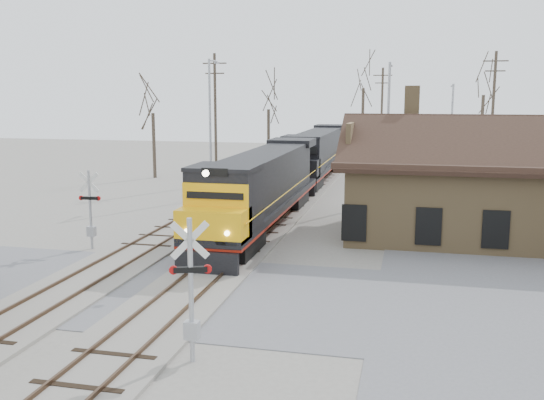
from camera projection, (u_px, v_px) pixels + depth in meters
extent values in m
plane|color=gray|center=(189.00, 292.00, 23.09)|extent=(140.00, 140.00, 0.00)
cube|color=slate|center=(189.00, 292.00, 23.09)|extent=(60.00, 9.00, 0.03)
cube|color=gray|center=(275.00, 215.00, 37.47)|extent=(3.40, 90.00, 0.12)
cube|color=#473323|center=(264.00, 213.00, 37.61)|extent=(0.08, 90.00, 0.14)
cube|color=#473323|center=(286.00, 214.00, 37.29)|extent=(0.08, 90.00, 0.14)
cube|color=gray|center=(206.00, 212.00, 38.47)|extent=(3.40, 90.00, 0.12)
cube|color=#473323|center=(195.00, 210.00, 38.61)|extent=(0.08, 90.00, 0.14)
cube|color=#473323|center=(217.00, 211.00, 38.29)|extent=(0.08, 90.00, 0.14)
cube|color=olive|center=(486.00, 200.00, 31.60)|extent=(14.00, 8.00, 4.00)
cube|color=black|center=(489.00, 160.00, 31.23)|extent=(15.20, 9.20, 0.30)
cube|color=black|center=(496.00, 144.00, 28.85)|extent=(15.00, 4.71, 2.66)
cube|color=black|center=(485.00, 137.00, 33.27)|extent=(15.00, 4.71, 2.66)
cube|color=olive|center=(412.00, 106.00, 33.09)|extent=(0.80, 0.80, 2.20)
cube|color=black|center=(231.00, 243.00, 28.40)|extent=(2.44, 3.90, 0.98)
cube|color=black|center=(286.00, 199.00, 40.57)|extent=(2.44, 3.90, 0.98)
cube|color=black|center=(263.00, 204.00, 34.35)|extent=(2.93, 19.50, 0.34)
cube|color=maroon|center=(263.00, 207.00, 34.39)|extent=(2.95, 19.50, 0.12)
cube|color=black|center=(268.00, 174.00, 35.26)|extent=(2.54, 14.14, 2.73)
cube|color=black|center=(225.00, 198.00, 27.16)|extent=(2.93, 2.73, 2.73)
cube|color=#FEB50D|center=(214.00, 224.00, 25.72)|extent=(2.93, 1.76, 1.37)
cube|color=black|center=(207.00, 264.00, 25.03)|extent=(2.73, 0.25, 0.98)
cylinder|color=#FFF2CC|center=(206.00, 173.00, 24.46)|extent=(0.27, 0.10, 0.27)
cube|color=black|center=(305.00, 183.00, 47.60)|extent=(2.44, 3.90, 0.98)
cube|color=black|center=(327.00, 165.00, 59.76)|extent=(2.44, 3.90, 0.98)
cube|color=black|center=(317.00, 164.00, 53.54)|extent=(2.93, 19.50, 0.34)
cube|color=maroon|center=(317.00, 167.00, 53.58)|extent=(2.95, 19.50, 0.12)
cube|color=black|center=(320.00, 146.00, 54.45)|extent=(2.54, 14.14, 2.73)
cube|color=black|center=(303.00, 155.00, 46.36)|extent=(2.93, 2.73, 2.73)
cube|color=black|center=(299.00, 168.00, 44.91)|extent=(2.93, 1.76, 1.37)
cube|color=black|center=(297.00, 190.00, 44.23)|extent=(2.73, 0.25, 0.98)
cylinder|color=#A5A8AD|center=(191.00, 291.00, 16.76)|extent=(0.14, 0.14, 4.14)
cube|color=silver|center=(190.00, 240.00, 16.51)|extent=(1.03, 0.40, 1.08)
cube|color=silver|center=(190.00, 240.00, 16.51)|extent=(1.03, 0.40, 1.08)
cube|color=black|center=(190.00, 269.00, 16.65)|extent=(0.93, 0.46, 0.16)
cylinder|color=#B20C0C|center=(173.00, 270.00, 16.60)|extent=(0.26, 0.16, 0.25)
cylinder|color=#B20C0C|center=(207.00, 269.00, 16.71)|extent=(0.26, 0.16, 0.25)
cube|color=#A5A8AD|center=(192.00, 330.00, 16.96)|extent=(0.41, 0.31, 0.52)
cylinder|color=#A5A8AD|center=(90.00, 210.00, 29.24)|extent=(0.14, 0.14, 3.86)
cube|color=silver|center=(89.00, 182.00, 29.00)|extent=(1.01, 0.12, 1.01)
cube|color=silver|center=(89.00, 182.00, 29.00)|extent=(1.01, 0.12, 1.01)
cube|color=black|center=(90.00, 198.00, 29.14)|extent=(0.88, 0.22, 0.14)
cylinder|color=#B20C0C|center=(98.00, 198.00, 29.07)|extent=(0.24, 0.10, 0.23)
cylinder|color=#B20C0C|center=(81.00, 198.00, 29.20)|extent=(0.24, 0.10, 0.23)
cube|color=#A5A8AD|center=(91.00, 231.00, 29.42)|extent=(0.39, 0.29, 0.48)
cylinder|color=#A5A8AD|center=(210.00, 130.00, 43.20)|extent=(0.18, 0.18, 9.89)
cylinder|color=#A5A8AD|center=(213.00, 61.00, 43.22)|extent=(0.12, 1.80, 0.12)
cube|color=#A5A8AD|center=(217.00, 63.00, 44.01)|extent=(0.25, 0.50, 0.12)
cylinder|color=#A5A8AD|center=(388.00, 134.00, 41.32)|extent=(0.18, 0.18, 9.57)
cylinder|color=#A5A8AD|center=(390.00, 64.00, 41.38)|extent=(0.12, 1.80, 0.12)
cube|color=#A5A8AD|center=(391.00, 66.00, 42.16)|extent=(0.25, 0.50, 0.12)
cylinder|color=#A5A8AD|center=(451.00, 132.00, 53.10)|extent=(0.18, 0.18, 8.32)
cylinder|color=#A5A8AD|center=(453.00, 85.00, 53.26)|extent=(0.12, 1.80, 0.12)
cube|color=#A5A8AD|center=(452.00, 86.00, 54.05)|extent=(0.25, 0.50, 0.12)
cylinder|color=#382D23|center=(215.00, 120.00, 49.86)|extent=(0.24, 0.24, 10.70)
cube|color=#382D23|center=(215.00, 63.00, 49.07)|extent=(2.00, 0.10, 0.10)
cube|color=#382D23|center=(215.00, 73.00, 49.21)|extent=(1.60, 0.10, 0.10)
cylinder|color=#382D23|center=(382.00, 116.00, 64.83)|extent=(0.24, 0.24, 10.20)
cube|color=#382D23|center=(383.00, 75.00, 64.09)|extent=(2.00, 0.10, 0.10)
cube|color=#382D23|center=(383.00, 83.00, 64.23)|extent=(1.60, 0.10, 0.10)
cylinder|color=#382D23|center=(492.00, 118.00, 50.28)|extent=(0.24, 0.24, 10.91)
cube|color=#382D23|center=(496.00, 61.00, 49.48)|extent=(2.00, 0.10, 0.10)
cube|color=#382D23|center=(495.00, 71.00, 49.62)|extent=(1.60, 0.10, 0.10)
cylinder|color=#382D23|center=(154.00, 146.00, 54.17)|extent=(0.32, 0.32, 5.78)
cylinder|color=#382D23|center=(268.00, 138.00, 63.24)|extent=(0.32, 0.32, 5.89)
cylinder|color=#382D23|center=(362.00, 125.00, 67.74)|extent=(0.32, 0.32, 8.09)
cylinder|color=#382D23|center=(481.00, 132.00, 60.18)|extent=(0.32, 0.32, 7.36)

